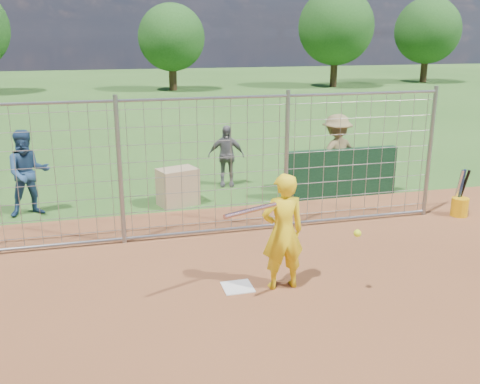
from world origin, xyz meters
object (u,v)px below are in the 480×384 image
object	(u,v)px
bystander_a	(28,173)
equipment_bin	(178,187)
bystander_c	(336,155)
bucket_with_bats	(460,204)
batter	(283,232)
bystander_b	(226,156)

from	to	relation	value
bystander_a	equipment_bin	bearing A→B (deg)	-15.06
bystander_c	bucket_with_bats	world-z (taller)	bystander_c
bystander_a	bucket_with_bats	bearing A→B (deg)	-28.28
bystander_a	batter	bearing A→B (deg)	-61.60
equipment_bin	bucket_with_bats	size ratio (longest dim) A/B	0.82
bystander_c	bystander_b	bearing A→B (deg)	-42.96
bystander_a	bucket_with_bats	size ratio (longest dim) A/B	1.79
equipment_bin	bystander_b	bearing A→B (deg)	23.69
equipment_bin	bucket_with_bats	bearing A→B (deg)	-39.90
batter	bystander_c	xyz separation A→B (m)	(2.73, 4.18, 0.06)
bystander_c	equipment_bin	world-z (taller)	bystander_c
bystander_a	bystander_b	xyz separation A→B (m)	(4.34, 1.09, -0.13)
bystander_c	bucket_with_bats	size ratio (longest dim) A/B	1.89
batter	bystander_a	bearing A→B (deg)	-49.84
batter	bystander_b	world-z (taller)	batter
bystander_b	bystander_c	xyz separation A→B (m)	(2.25, -1.30, 0.18)
bucket_with_bats	bystander_a	bearing A→B (deg)	164.65
batter	bystander_b	bearing A→B (deg)	-96.12
bystander_b	equipment_bin	world-z (taller)	bystander_b
bystander_b	equipment_bin	bearing A→B (deg)	-126.29
bystander_b	batter	bearing A→B (deg)	-82.75
bystander_a	bucket_with_bats	world-z (taller)	bystander_a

